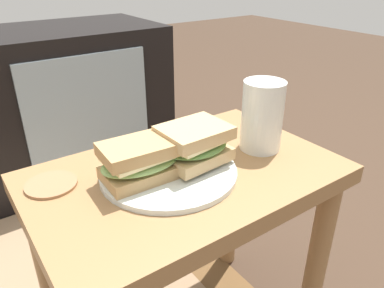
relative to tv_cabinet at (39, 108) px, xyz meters
The scene contains 7 objects.
side_table 0.95m from the tv_cabinet, 87.83° to the right, with size 0.56×0.36×0.46m.
tv_cabinet is the anchor object (origin of this frame).
plate 0.96m from the tv_cabinet, 89.82° to the right, with size 0.25×0.25×0.01m, color silver.
sandwich_front 0.96m from the tv_cabinet, 92.96° to the right, with size 0.14×0.09×0.07m.
sandwich_back 0.97m from the tv_cabinet, 86.70° to the right, with size 0.14×0.11×0.07m.
beer_glass 1.01m from the tv_cabinet, 77.65° to the right, with size 0.08×0.08×0.14m.
coaster 0.89m from the tv_cabinet, 101.90° to the right, with size 0.09×0.09×0.01m, color #996B47.
Camera 1 is at (-0.33, -0.49, 0.81)m, focal length 34.86 mm.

